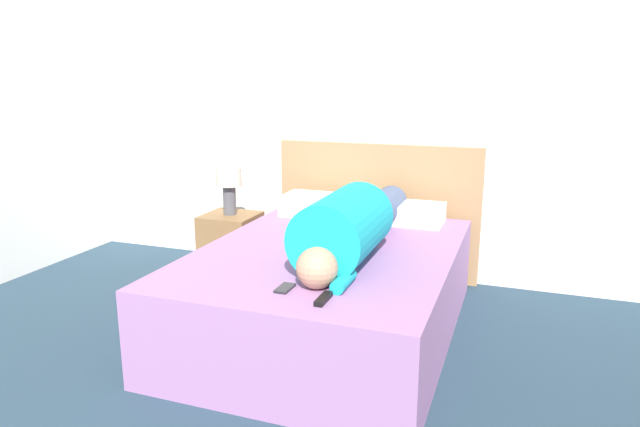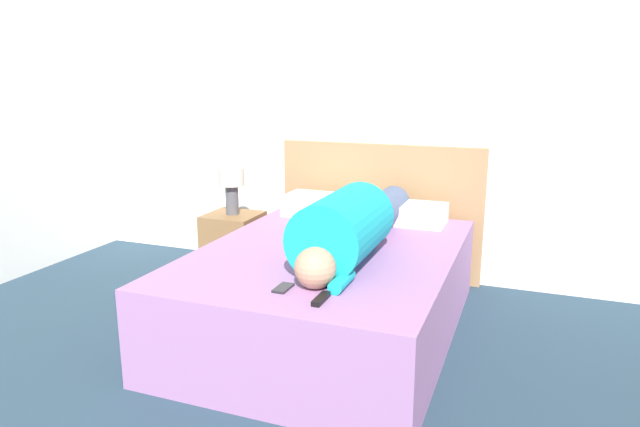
# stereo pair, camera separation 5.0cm
# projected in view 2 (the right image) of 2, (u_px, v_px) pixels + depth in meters

# --- Properties ---
(wall_back) EXTENTS (6.37, 0.06, 2.60)m
(wall_back) POSITION_uv_depth(u_px,v_px,m) (382.00, 107.00, 4.29)
(wall_back) COLOR white
(wall_back) RESTS_ON ground_plane
(bed) EXTENTS (1.46, 2.00, 0.53)m
(bed) POSITION_uv_depth(u_px,v_px,m) (329.00, 291.00, 3.45)
(bed) COLOR #936699
(bed) RESTS_ON ground_plane
(headboard) EXTENTS (1.58, 0.04, 1.03)m
(headboard) POSITION_uv_depth(u_px,v_px,m) (379.00, 211.00, 4.41)
(headboard) COLOR #A37A51
(headboard) RESTS_ON ground_plane
(nightstand) EXTENTS (0.39, 0.38, 0.51)m
(nightstand) POSITION_uv_depth(u_px,v_px,m) (234.00, 246.00, 4.38)
(nightstand) COLOR brown
(nightstand) RESTS_ON ground_plane
(table_lamp) EXTENTS (0.19, 0.19, 0.35)m
(table_lamp) POSITION_uv_depth(u_px,v_px,m) (232.00, 183.00, 4.26)
(table_lamp) COLOR #4C4C51
(table_lamp) RESTS_ON nightstand
(person_lying) EXTENTS (0.40, 1.68, 0.40)m
(person_lying) POSITION_uv_depth(u_px,v_px,m) (353.00, 226.00, 3.25)
(person_lying) COLOR tan
(person_lying) RESTS_ON bed
(pillow_near_headboard) EXTENTS (0.58, 0.32, 0.15)m
(pillow_near_headboard) POSITION_uv_depth(u_px,v_px,m) (325.00, 205.00, 4.20)
(pillow_near_headboard) COLOR white
(pillow_near_headboard) RESTS_ON bed
(pillow_second) EXTENTS (0.55, 0.32, 0.14)m
(pillow_second) POSITION_uv_depth(u_px,v_px,m) (405.00, 213.00, 3.99)
(pillow_second) COLOR white
(pillow_second) RESTS_ON bed
(tv_remote) EXTENTS (0.04, 0.15, 0.02)m
(tv_remote) POSITION_uv_depth(u_px,v_px,m) (321.00, 299.00, 2.59)
(tv_remote) COLOR black
(tv_remote) RESTS_ON bed
(cell_phone) EXTENTS (0.06, 0.13, 0.01)m
(cell_phone) POSITION_uv_depth(u_px,v_px,m) (283.00, 288.00, 2.74)
(cell_phone) COLOR black
(cell_phone) RESTS_ON bed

